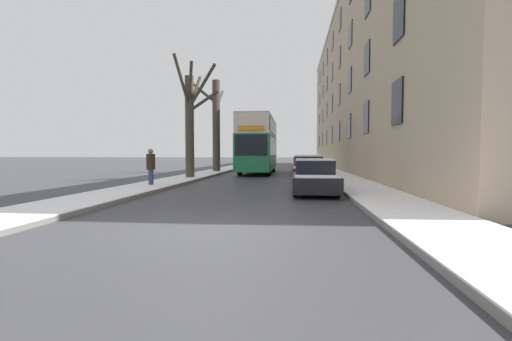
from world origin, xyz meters
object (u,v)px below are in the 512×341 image
Objects in this scene: double_decker_bus at (258,142)px; parked_car_1 at (308,170)px; parked_car_2 at (305,168)px; bare_tree_left_0 at (191,120)px; pedestrian_left_sidewalk at (151,166)px; bare_tree_left_1 at (215,123)px; parked_car_0 at (314,177)px; parked_car_3 at (303,165)px.

double_decker_bus reaches higher than parked_car_1.
parked_car_2 is at bearing 90.00° from parked_car_1.
bare_tree_left_0 reaches higher than pedestrian_left_sidewalk.
parked_car_1 is 2.10× the size of pedestrian_left_sidewalk.
pedestrian_left_sidewalk is (-7.56, -9.34, 0.42)m from parked_car_2.
parked_car_1 reaches higher than parked_car_2.
double_decker_bus is at bearing -5.72° from bare_tree_left_1.
parked_car_0 is 5.41m from parked_car_1.
bare_tree_left_0 reaches higher than parked_car_3.
parked_car_2 is at bearing 103.79° from pedestrian_left_sidewalk.
double_decker_bus is 5.48m from parked_car_2.
parked_car_3 is (7.24, 9.38, -3.08)m from bare_tree_left_0.
bare_tree_left_0 is at bearing 136.82° from parked_car_0.
pedestrian_left_sidewalk is (-7.56, 1.45, 0.37)m from parked_car_0.
parked_car_3 is at bearing 90.00° from parked_car_0.
bare_tree_left_1 is 0.78× the size of double_decker_bus.
double_decker_bus is at bearing 126.16° from pedestrian_left_sidewalk.
parked_car_0 is at bearing -63.02° from bare_tree_left_1.
double_decker_bus is 2.38× the size of parked_car_0.
bare_tree_left_0 is 8.34m from double_decker_bus.
bare_tree_left_0 reaches higher than parked_car_0.
parked_car_2 is at bearing 90.00° from parked_car_0.
bare_tree_left_0 is 3.99× the size of pedestrian_left_sidewalk.
parked_car_0 is at bearing -75.34° from double_decker_bus.
parked_car_0 is at bearing -43.18° from bare_tree_left_0.
double_decker_bus is (3.50, 7.48, -1.16)m from bare_tree_left_0.
parked_car_1 is (7.45, -9.24, -3.52)m from bare_tree_left_1.
bare_tree_left_1 is at bearing 152.63° from parked_car_2.
parked_car_0 is (7.24, -6.79, -3.08)m from bare_tree_left_0.
bare_tree_left_1 reaches higher than parked_car_0.
parked_car_1 is (7.24, -1.38, -3.03)m from bare_tree_left_0.
parked_car_0 is 7.70m from pedestrian_left_sidewalk.
bare_tree_left_0 is 1.73× the size of parked_car_0.
parked_car_3 is at bearing 90.00° from parked_car_2.
bare_tree_left_1 reaches higher than bare_tree_left_0.
double_decker_bus is 13.47m from pedestrian_left_sidewalk.
parked_car_1 is at bearing 80.43° from pedestrian_left_sidewalk.
double_decker_bus is 2.47× the size of parked_car_2.
parked_car_3 is at bearing 115.60° from pedestrian_left_sidewalk.
double_decker_bus reaches higher than parked_car_3.
bare_tree_left_0 is 12.24m from parked_car_3.
pedestrian_left_sidewalk is at bearing -90.44° from bare_tree_left_1.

